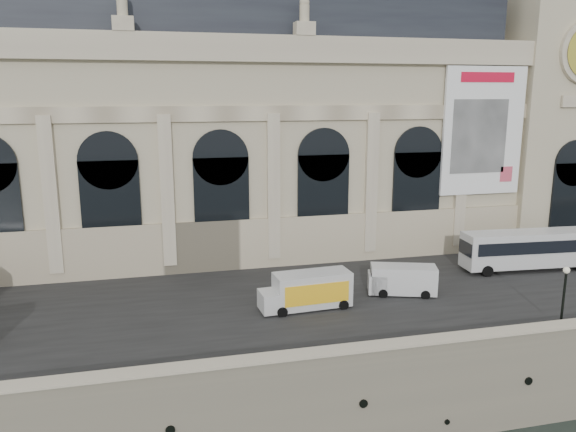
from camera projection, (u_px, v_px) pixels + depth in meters
name	position (u px, v px, depth m)	size (l,w,h in m)	color
quay	(243.00, 259.00, 68.39)	(160.00, 70.00, 6.00)	gray
street	(282.00, 295.00, 47.82)	(160.00, 24.00, 0.06)	#2D2D2D
parapet	(331.00, 359.00, 34.98)	(160.00, 1.40, 1.21)	gray
museum	(191.00, 123.00, 59.50)	(69.00, 18.70, 29.10)	#BBB090
clock_pavilion	(539.00, 88.00, 65.23)	(13.00, 14.72, 36.70)	#BBB090
bus_right	(528.00, 249.00, 54.14)	(13.23, 3.83, 3.85)	silver
van_c	(399.00, 280.00, 47.71)	(6.06, 3.82, 2.53)	silver
box_truck	(307.00, 291.00, 44.50)	(7.44, 3.00, 2.94)	silver
lamp_right	(564.00, 298.00, 40.50)	(0.48, 0.48, 4.69)	black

